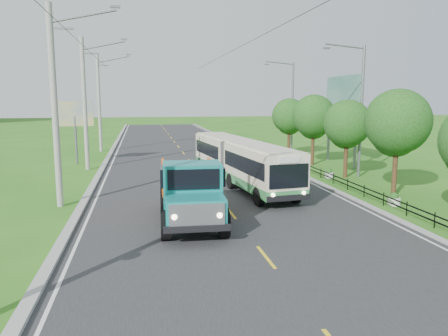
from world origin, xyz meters
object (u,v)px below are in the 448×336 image
object	(u,v)px
pole_near	(55,106)
planter_near	(394,200)
tree_fourth	(347,126)
streetlight_far	(291,104)
tree_third	(397,125)
billboard_left	(75,118)
tree_fifth	(314,118)
pole_far	(99,102)
tree_back	(289,118)
planter_mid	(329,174)
streetlight_mid	(359,107)
bus	(240,159)
dump_truck	(191,187)
pole_mid	(85,103)
planter_far	(290,159)
billboard_right	(343,100)

from	to	relation	value
pole_near	planter_near	world-z (taller)	pole_near
tree_fourth	streetlight_far	size ratio (longest dim) A/B	0.60
tree_third	billboard_left	xyz separation A→B (m)	(-19.36, 15.86, -0.12)
tree_fifth	billboard_left	distance (m)	19.74
pole_far	billboard_left	xyz separation A→B (m)	(-1.24, -9.00, -1.23)
billboard_left	tree_fourth	bearing A→B (deg)	-26.99
pole_far	streetlight_far	world-z (taller)	pole_far
tree_back	pole_near	bearing A→B (deg)	-136.59
planter_mid	pole_far	bearing A→B (deg)	131.59
streetlight_mid	streetlight_far	xyz separation A→B (m)	(0.00, 14.00, 0.00)
streetlight_far	bus	xyz separation A→B (m)	(-8.60, -14.95, -3.24)
tree_third	dump_truck	bearing A→B (deg)	-164.37
tree_third	streetlight_far	xyz separation A→B (m)	(0.79, 19.86, 0.92)
planter_near	bus	xyz separation A→B (m)	(-6.56, 7.05, 1.37)
pole_near	pole_mid	distance (m)	12.00
tree_fifth	tree_back	bearing A→B (deg)	90.00
bus	dump_truck	bearing A→B (deg)	-123.15
pole_far	tree_third	world-z (taller)	pole_far
planter_far	dump_truck	bearing A→B (deg)	-121.81
planter_far	dump_truck	size ratio (longest dim) A/B	0.10
tree_fifth	streetlight_far	xyz separation A→B (m)	(0.79, 7.86, 1.05)
pole_near	planter_mid	xyz separation A→B (m)	(16.86, 5.00, -4.81)
streetlight_mid	planter_far	world-z (taller)	streetlight_mid
pole_mid	tree_fifth	size ratio (longest dim) A/B	1.72
tree_third	tree_fourth	bearing A→B (deg)	90.00
billboard_left	planter_mid	bearing A→B (deg)	-28.92
tree_fifth	pole_mid	bearing A→B (deg)	177.29
pole_near	planter_near	size ratio (longest dim) A/B	14.93
tree_third	dump_truck	size ratio (longest dim) A/B	0.88
planter_far	billboard_left	bearing A→B (deg)	173.69
planter_mid	billboard_left	bearing A→B (deg)	151.08
tree_fourth	pole_near	bearing A→B (deg)	-164.16
planter_far	billboard_right	distance (m)	6.58
pole_near	planter_mid	size ratio (longest dim) A/B	14.93
streetlight_mid	billboard_right	distance (m)	6.24
tree_fourth	tree_fifth	size ratio (longest dim) A/B	0.93
tree_fourth	dump_truck	bearing A→B (deg)	-141.94
bus	tree_third	bearing A→B (deg)	-38.85
streetlight_mid	dump_truck	bearing A→B (deg)	-144.11
pole_mid	billboard_right	world-z (taller)	pole_mid
pole_mid	bus	xyz separation A→B (m)	(10.30, -7.95, -3.44)
tree_fifth	streetlight_far	size ratio (longest dim) A/B	0.64
pole_near	billboard_right	world-z (taller)	pole_near
planter_mid	planter_far	world-z (taller)	same
tree_fourth	planter_far	size ratio (longest dim) A/B	8.06
tree_back	planter_mid	size ratio (longest dim) A/B	8.21
billboard_left	pole_far	bearing A→B (deg)	82.17
pole_far	planter_far	bearing A→B (deg)	-33.12
pole_mid	streetlight_mid	distance (m)	20.16
planter_far	bus	bearing A→B (deg)	-126.26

